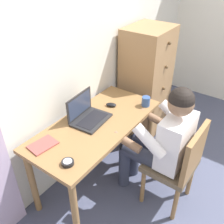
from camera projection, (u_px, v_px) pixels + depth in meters
wall_back at (80, 50)px, 2.32m from camera, size 4.80×0.05×2.50m
desk at (97, 132)px, 2.30m from camera, size 1.30×0.60×0.74m
dresser at (146, 83)px, 3.05m from camera, size 0.55×0.48×1.33m
chair at (179, 163)px, 2.17m from camera, size 0.42×0.40×0.88m
person_seated at (161, 139)px, 2.16m from camera, size 0.53×0.59×1.20m
laptop at (87, 115)px, 2.26m from camera, size 0.36×0.28×0.24m
computer_mouse at (111, 105)px, 2.47m from camera, size 0.09×0.12×0.03m
desk_clock at (68, 163)px, 1.82m from camera, size 0.09×0.09×0.03m
notebook_pad at (43, 145)px, 1.99m from camera, size 0.23×0.18×0.01m
coffee_mug at (146, 101)px, 2.46m from camera, size 0.12×0.08×0.09m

